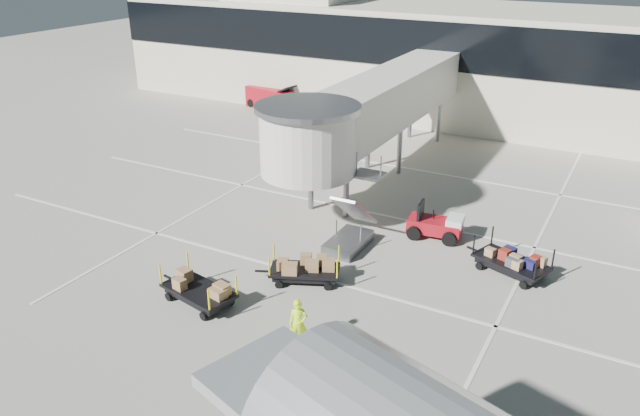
% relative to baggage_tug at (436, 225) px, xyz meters
% --- Properties ---
extents(ground, '(140.00, 140.00, 0.00)m').
position_rel_baggage_tug_xyz_m(ground, '(-1.71, -7.94, -0.59)').
color(ground, '#B8B4A4').
rests_on(ground, ground).
extents(lane_markings, '(40.00, 30.00, 0.02)m').
position_rel_baggage_tug_xyz_m(lane_markings, '(-2.37, 1.39, -0.58)').
color(lane_markings, white).
rests_on(lane_markings, ground).
extents(terminal, '(64.00, 12.11, 15.20)m').
position_rel_baggage_tug_xyz_m(terminal, '(-2.06, 22.00, 3.51)').
color(terminal, beige).
rests_on(terminal, ground).
extents(jet_bridge, '(5.70, 20.40, 6.03)m').
position_rel_baggage_tug_xyz_m(jet_bridge, '(-5.68, 4.32, 3.69)').
color(jet_bridge, silver).
rests_on(jet_bridge, ground).
extents(baggage_tug, '(2.61, 1.83, 1.63)m').
position_rel_baggage_tug_xyz_m(baggage_tug, '(0.00, 0.00, 0.00)').
color(baggage_tug, maroon).
rests_on(baggage_tug, ground).
extents(suitcase_cart, '(3.73, 2.41, 1.44)m').
position_rel_baggage_tug_xyz_m(suitcase_cart, '(3.83, -1.81, -0.07)').
color(suitcase_cart, black).
rests_on(suitcase_cart, ground).
extents(box_cart_near, '(3.45, 2.41, 1.35)m').
position_rel_baggage_tug_xyz_m(box_cart_near, '(-3.35, -6.42, -0.08)').
color(box_cart_near, black).
rests_on(box_cart_near, ground).
extents(box_cart_far, '(3.71, 2.04, 1.42)m').
position_rel_baggage_tug_xyz_m(box_cart_far, '(-6.23, -9.67, -0.08)').
color(box_cart_far, black).
rests_on(box_cart_far, ground).
extents(ground_worker, '(0.76, 0.68, 1.76)m').
position_rel_baggage_tug_xyz_m(ground_worker, '(-1.43, -10.25, 0.28)').
color(ground_worker, '#C6F91A').
rests_on(ground_worker, ground).
extents(belt_loader, '(4.75, 2.57, 2.17)m').
position_rel_baggage_tug_xyz_m(belt_loader, '(-19.27, 16.05, 0.24)').
color(belt_loader, maroon).
rests_on(belt_loader, ground).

